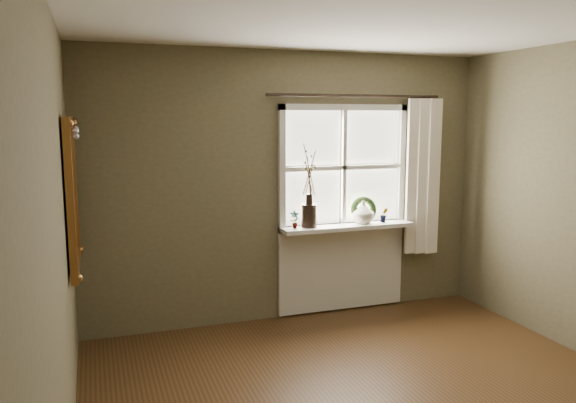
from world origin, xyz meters
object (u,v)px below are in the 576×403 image
(wreath, at_px, (363,213))
(gilt_mirror, at_px, (72,194))
(cream_vase, at_px, (363,212))
(dark_jug, at_px, (309,216))

(wreath, xyz_separation_m, gilt_mirror, (-2.71, -0.62, 0.39))
(wreath, relative_size, gilt_mirror, 0.24)
(cream_vase, bearing_deg, gilt_mirror, -167.86)
(cream_vase, bearing_deg, dark_jug, 180.00)
(cream_vase, height_order, wreath, wreath)
(dark_jug, distance_m, gilt_mirror, 2.22)
(cream_vase, xyz_separation_m, gilt_mirror, (-2.69, -0.58, 0.38))
(dark_jug, relative_size, wreath, 0.83)
(dark_jug, relative_size, cream_vase, 0.99)
(wreath, height_order, gilt_mirror, gilt_mirror)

